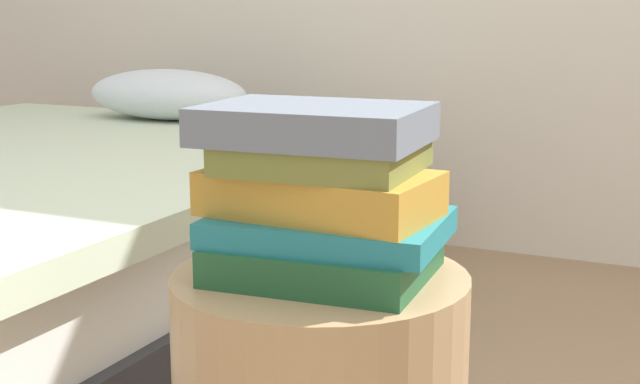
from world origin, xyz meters
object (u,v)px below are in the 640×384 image
Objects in this scene: book_olive at (325,157)px; book_slate at (314,124)px; book_ochre at (319,192)px; book_forest at (324,258)px; book_teal at (329,227)px.

book_slate is (-0.01, -0.00, 0.04)m from book_olive.
book_olive is at bearing 5.87° from book_slate.
book_olive is at bearing 40.13° from book_ochre.
book_forest is at bearing -73.11° from book_olive.
book_ochre reaches higher than book_forest.
book_slate is at bearing 169.58° from book_ochre.
book_ochre is 1.04× the size of book_slate.
book_teal is 0.09m from book_olive.
book_slate is at bearing 173.23° from book_teal.
book_olive reaches higher than book_forest.
book_olive is (-0.00, 0.01, 0.12)m from book_forest.
book_ochre is 0.04m from book_olive.
book_teal is 1.05× the size of book_slate.
book_olive reaches higher than book_teal.
book_ochre is at bearing -17.19° from book_slate.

